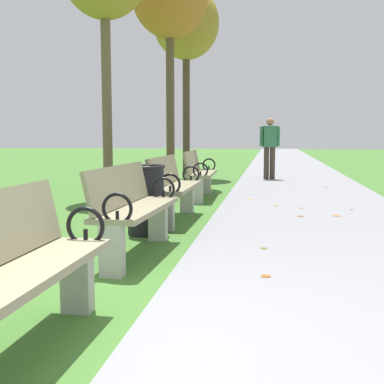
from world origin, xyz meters
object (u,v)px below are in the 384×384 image
park_bench_3 (174,186)px  pedestrian_walking (270,145)px  park_bench_2 (133,208)px  tree_4 (186,25)px  park_bench_1 (11,271)px  park_bench_4 (199,173)px  trash_bin (146,199)px

park_bench_3 → pedestrian_walking: pedestrian_walking is taller
park_bench_2 → tree_4: tree_4 is taller
park_bench_2 → park_bench_3: same height
park_bench_2 → park_bench_3: size_ratio=1.01×
park_bench_2 → park_bench_3: bearing=90.0°
park_bench_1 → park_bench_4: (0.00, 6.85, 0.00)m
tree_4 → pedestrian_walking: size_ratio=3.18×
park_bench_3 → tree_4: tree_4 is taller
park_bench_3 → park_bench_2: bearing=-90.0°
park_bench_4 → tree_4: 5.76m
park_bench_4 → pedestrian_walking: pedestrian_walking is taller
park_bench_4 → trash_bin: size_ratio=1.92×
trash_bin → pedestrian_walking: bearing=79.3°
tree_4 → pedestrian_walking: (2.28, -0.22, -3.20)m
park_bench_1 → tree_4: tree_4 is taller
pedestrian_walking → park_bench_1: bearing=-96.7°
park_bench_2 → trash_bin: park_bench_2 is taller
park_bench_2 → pedestrian_walking: size_ratio=1.00×
pedestrian_walking → trash_bin: (-1.43, -7.57, -0.50)m
park_bench_2 → tree_4: bearing=96.4°
trash_bin → tree_4: bearing=96.2°
park_bench_1 → park_bench_3: 4.40m
park_bench_1 → tree_4: 11.81m
park_bench_2 → tree_4: 9.64m
park_bench_1 → tree_4: (-0.99, 11.19, 3.64)m
park_bench_3 → trash_bin: park_bench_3 is taller
tree_4 → trash_bin: 8.67m
park_bench_4 → pedestrian_walking: bearing=72.7°
park_bench_2 → park_bench_4: 4.53m
park_bench_4 → tree_4: size_ratio=0.31×
park_bench_4 → trash_bin: bearing=-92.4°
pedestrian_walking → trash_bin: bearing=-100.7°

